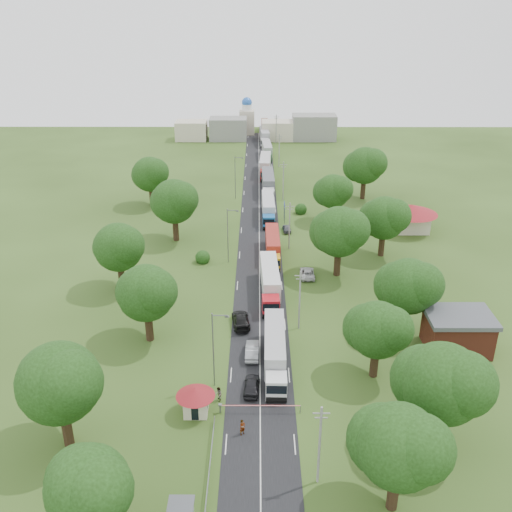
{
  "coord_description": "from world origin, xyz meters",
  "views": [
    {
      "loc": [
        -0.31,
        -76.08,
        42.71
      ],
      "look_at": [
        -0.59,
        11.05,
        3.0
      ],
      "focal_mm": 40.0,
      "sensor_mm": 36.0,
      "label": 1
    }
  ],
  "objects_px": {
    "info_sign": "(284,208)",
    "car_lane_mid": "(252,350)",
    "car_lane_front": "(252,385)",
    "boom_barrier": "(248,406)",
    "truck_0": "(275,350)",
    "pedestrian_near": "(242,427)",
    "guard_booth": "(196,397)"
  },
  "relations": [
    {
      "from": "truck_0",
      "to": "pedestrian_near",
      "type": "relative_size",
      "value": 7.97
    },
    {
      "from": "boom_barrier",
      "to": "guard_booth",
      "type": "distance_m",
      "value": 5.98
    },
    {
      "from": "guard_booth",
      "to": "truck_0",
      "type": "xyz_separation_m",
      "value": [
        9.06,
        9.22,
        0.04
      ]
    },
    {
      "from": "car_lane_front",
      "to": "car_lane_mid",
      "type": "height_order",
      "value": "car_lane_mid"
    },
    {
      "from": "truck_0",
      "to": "car_lane_front",
      "type": "distance_m",
      "value": 6.18
    },
    {
      "from": "pedestrian_near",
      "to": "boom_barrier",
      "type": "bearing_deg",
      "value": 39.85
    },
    {
      "from": "info_sign",
      "to": "guard_booth",
      "type": "bearing_deg",
      "value": -101.68
    },
    {
      "from": "car_lane_mid",
      "to": "pedestrian_near",
      "type": "xyz_separation_m",
      "value": [
        -0.91,
        -14.72,
        0.13
      ]
    },
    {
      "from": "car_lane_front",
      "to": "pedestrian_near",
      "type": "relative_size",
      "value": 2.4
    },
    {
      "from": "info_sign",
      "to": "car_lane_mid",
      "type": "bearing_deg",
      "value": -97.24
    },
    {
      "from": "guard_booth",
      "to": "pedestrian_near",
      "type": "xyz_separation_m",
      "value": [
        5.29,
        -3.5,
        -1.22
      ]
    },
    {
      "from": "car_lane_mid",
      "to": "info_sign",
      "type": "bearing_deg",
      "value": -95.98
    },
    {
      "from": "guard_booth",
      "to": "info_sign",
      "type": "xyz_separation_m",
      "value": [
        12.4,
        60.0,
        0.84
      ]
    },
    {
      "from": "guard_booth",
      "to": "car_lane_mid",
      "type": "bearing_deg",
      "value": 61.09
    },
    {
      "from": "guard_booth",
      "to": "car_lane_mid",
      "type": "distance_m",
      "value": 12.89
    },
    {
      "from": "car_lane_front",
      "to": "car_lane_mid",
      "type": "distance_m",
      "value": 7.3
    },
    {
      "from": "guard_booth",
      "to": "car_lane_front",
      "type": "height_order",
      "value": "guard_booth"
    },
    {
      "from": "car_lane_front",
      "to": "car_lane_mid",
      "type": "xyz_separation_m",
      "value": [
        0.0,
        7.3,
        0.04
      ]
    },
    {
      "from": "car_lane_front",
      "to": "truck_0",
      "type": "bearing_deg",
      "value": -114.73
    },
    {
      "from": "car_lane_mid",
      "to": "pedestrian_near",
      "type": "relative_size",
      "value": 2.61
    },
    {
      "from": "car_lane_front",
      "to": "pedestrian_near",
      "type": "bearing_deg",
      "value": 86.69
    },
    {
      "from": "boom_barrier",
      "to": "truck_0",
      "type": "xyz_separation_m",
      "value": [
        3.22,
        9.22,
        1.31
      ]
    },
    {
      "from": "pedestrian_near",
      "to": "car_lane_front",
      "type": "bearing_deg",
      "value": 41.87
    },
    {
      "from": "boom_barrier",
      "to": "guard_booth",
      "type": "height_order",
      "value": "guard_booth"
    },
    {
      "from": "truck_0",
      "to": "guard_booth",
      "type": "bearing_deg",
      "value": -134.51
    },
    {
      "from": "boom_barrier",
      "to": "car_lane_mid",
      "type": "relative_size",
      "value": 1.89
    },
    {
      "from": "info_sign",
      "to": "truck_0",
      "type": "xyz_separation_m",
      "value": [
        -3.34,
        -50.78,
        -0.8
      ]
    },
    {
      "from": "car_lane_front",
      "to": "pedestrian_near",
      "type": "xyz_separation_m",
      "value": [
        -0.91,
        -7.43,
        0.17
      ]
    },
    {
      "from": "boom_barrier",
      "to": "guard_booth",
      "type": "relative_size",
      "value": 2.1
    },
    {
      "from": "car_lane_front",
      "to": "pedestrian_near",
      "type": "height_order",
      "value": "pedestrian_near"
    },
    {
      "from": "boom_barrier",
      "to": "truck_0",
      "type": "bearing_deg",
      "value": 70.74
    },
    {
      "from": "car_lane_mid",
      "to": "car_lane_front",
      "type": "bearing_deg",
      "value": 91.27
    }
  ]
}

